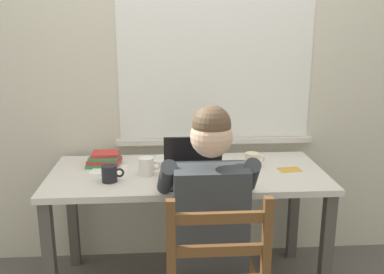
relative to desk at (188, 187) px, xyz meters
The scene contains 12 objects.
back_wall 0.77m from the desk, 89.45° to the left, with size 6.00×0.08×2.60m.
desk is the anchor object (origin of this frame).
seated_person 0.43m from the desk, 79.79° to the right, with size 0.50×0.60×1.24m.
laptop 0.20m from the desk, 77.73° to the right, with size 0.33×0.30×0.23m.
computer_mouse 0.34m from the desk, 35.55° to the right, with size 0.06×0.10×0.03m, color black.
coffee_mug_white 0.42m from the desk, ahead, with size 0.12×0.08×0.09m.
coffee_mug_dark 0.47m from the desk, 162.51° to the right, with size 0.12×0.08×0.09m.
coffee_mug_spare 0.28m from the desk, behind, with size 0.13×0.09×0.10m.
book_stack_main 0.53m from the desk, 164.37° to the left, with size 0.21×0.16×0.08m.
paper_pile_near_laptop 0.25m from the desk, 112.98° to the left, with size 0.21×0.15×0.01m, color silver.
paper_pile_back_corner 0.47m from the desk, behind, with size 0.19×0.19×0.01m, color white.
landscape_photo_print 0.61m from the desk, ahead, with size 0.13×0.09×0.00m, color gold.
Camera 1 is at (-0.14, -2.35, 1.58)m, focal length 40.17 mm.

